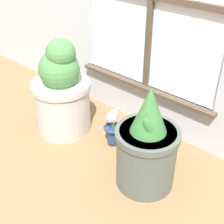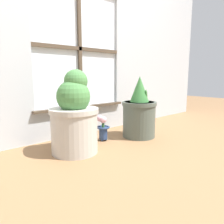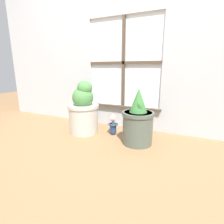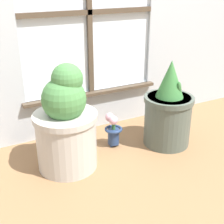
% 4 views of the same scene
% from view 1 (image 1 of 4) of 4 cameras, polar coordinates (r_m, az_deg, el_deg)
% --- Properties ---
extents(ground_plane, '(10.00, 10.00, 0.00)m').
position_cam_1_polar(ground_plane, '(1.98, -5.36, -9.41)').
color(ground_plane, olive).
extents(potted_plant_left, '(0.40, 0.40, 0.68)m').
position_cam_1_polar(potted_plant_left, '(2.14, -9.17, 3.54)').
color(potted_plant_left, '#B7B2A8').
rests_on(potted_plant_left, ground_plane).
extents(potted_plant_right, '(0.35, 0.35, 0.62)m').
position_cam_1_polar(potted_plant_right, '(1.71, 6.37, -6.41)').
color(potted_plant_right, '#4C564C').
rests_on(potted_plant_right, ground_plane).
extents(flower_vase, '(0.13, 0.13, 0.25)m').
position_cam_1_polar(flower_vase, '(2.05, 0.16, -2.70)').
color(flower_vase, navy).
rests_on(flower_vase, ground_plane).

